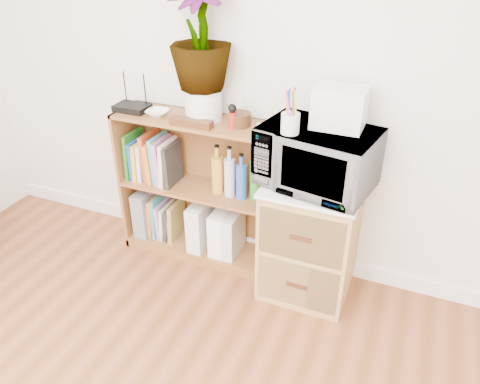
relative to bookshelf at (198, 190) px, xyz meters
The scene contains 21 objects.
skirting_board 0.57m from the bookshelf, 21.80° to the left, with size 4.00×0.02×0.10m, color white.
bookshelf is the anchor object (origin of this frame).
wicker_unit 0.76m from the bookshelf, ahead, with size 0.50×0.45×0.70m, color #9E7542.
microwave 0.86m from the bookshelf, ahead, with size 0.58×0.39×0.32m, color silver.
pen_cup 0.90m from the bookshelf, 17.18° to the right, with size 0.09×0.09×0.10m, color silver.
small_appliance 1.06m from the bookshelf, ahead, with size 0.25×0.21×0.20m, color white.
router 0.64m from the bookshelf, behind, with size 0.20×0.14×0.04m, color black.
white_bowl 0.54m from the bookshelf, behind, with size 0.13×0.13×0.03m, color white.
plant_pot 0.57m from the bookshelf, 21.65° to the left, with size 0.21×0.21×0.18m, color silver.
potted_plant 0.96m from the bookshelf, 21.65° to the left, with size 0.34×0.34×0.60m, color #2F6B2A.
trinket_box 0.51m from the bookshelf, 72.14° to the right, with size 0.25×0.06×0.04m, color #3D1F10.
kokeshi_doll 0.58m from the bookshelf, ahead, with size 0.04×0.04×0.09m, color #A91614.
wooden_bowl 0.58m from the bookshelf, ahead, with size 0.13×0.13×0.07m, color #351C0E.
paint_jars 0.69m from the bookshelf, 10.95° to the right, with size 0.12×0.04×0.06m, color pink.
file_box 0.47m from the bookshelf, behind, with size 0.10×0.26×0.32m, color slate.
magazine_holder_left 0.25m from the bookshelf, 37.18° to the right, with size 0.10×0.25×0.32m, color silver.
magazine_holder_mid 0.30m from the bookshelf, ahead, with size 0.09×0.23×0.29m, color white.
magazine_holder_right 0.35m from the bookshelf, ahead, with size 0.09×0.23×0.29m, color silver.
cookbooks 0.34m from the bookshelf, behind, with size 0.32×0.20×0.31m.
liquor_bottles 0.37m from the bookshelf, ahead, with size 0.46×0.07×0.32m.
lower_books 0.38m from the bookshelf, behind, with size 0.20×0.19×0.29m.
Camera 1 is at (0.87, -0.15, 1.94)m, focal length 35.00 mm.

